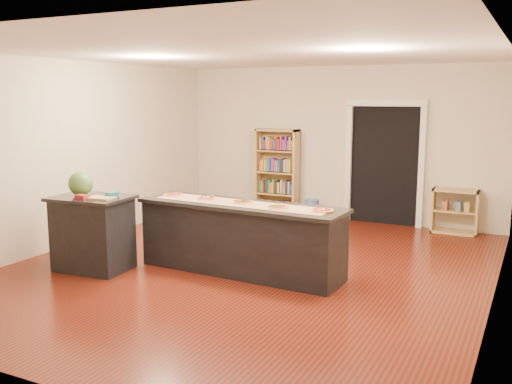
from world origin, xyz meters
The scene contains 17 objects.
room centered at (0.00, 0.00, 1.40)m, with size 6.00×7.00×2.80m.
doorway centered at (0.90, 3.46, 1.20)m, with size 1.40×0.09×2.21m.
kitchen_island centered at (-0.02, -0.20, 0.46)m, with size 2.77×0.75×0.91m.
side_counter centered at (-1.81, -0.96, 0.49)m, with size 0.99×0.72×0.98m.
bookshelf centered at (-1.11, 3.30, 0.82)m, with size 0.82×0.29×1.65m, color tan.
low_shelf centered at (2.16, 3.29, 0.37)m, with size 0.74×0.32×0.74m, color tan.
waste_bin centered at (-0.34, 3.16, 0.19)m, with size 0.27×0.27×0.39m, color #4F6BB1.
kraft_paper centered at (-0.02, -0.21, 0.91)m, with size 2.40×0.43×0.00m, color #9E8051.
watermelon centered at (-1.97, -0.97, 1.14)m, with size 0.32×0.32×0.32m, color #144214.
cutting_board centered at (-1.58, -1.04, 0.99)m, with size 0.34×0.22×0.02m, color tan.
package_red centered at (-1.77, -1.16, 1.01)m, with size 0.15×0.11×0.06m, color maroon.
package_teal centered at (-1.54, -0.87, 1.01)m, with size 0.18×0.18×0.07m, color #195966.
pizza_a centered at (-1.12, -0.11, 0.93)m, with size 0.26×0.26×0.02m.
pizza_b centered at (-0.57, -0.13, 0.93)m, with size 0.26×0.26×0.02m.
pizza_c centered at (-0.02, -0.16, 0.93)m, with size 0.28×0.28×0.02m.
pizza_d centered at (0.53, -0.26, 0.93)m, with size 0.28×0.28×0.02m.
pizza_e centered at (1.09, -0.21, 0.93)m, with size 0.26×0.26×0.02m.
Camera 1 is at (3.37, -6.50, 2.27)m, focal length 40.00 mm.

